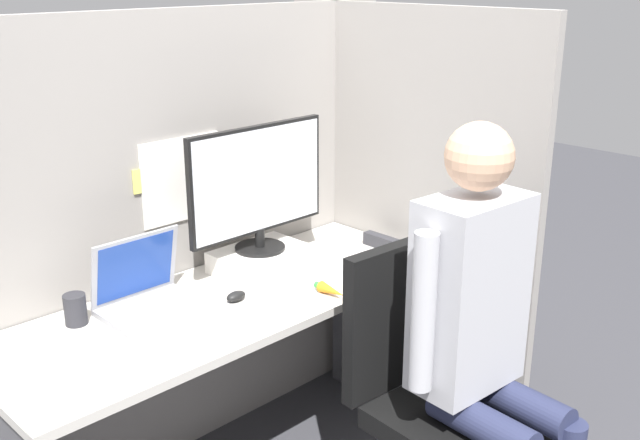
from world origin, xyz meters
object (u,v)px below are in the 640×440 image
object	(u,v)px
carrot_toy	(331,291)
paper_box	(260,259)
person	(485,323)
pen_cup	(75,309)
laptop	(147,296)
monitor	(258,185)
stapler	(381,242)
office_chair	(435,391)

from	to	relation	value
carrot_toy	paper_box	bearing A→B (deg)	92.97
person	pen_cup	xyz separation A→B (m)	(-0.80, 0.98, -0.02)
laptop	person	world-z (taller)	person
monitor	stapler	size ratio (longest dim) A/B	3.71
laptop	stapler	distance (m)	0.99
monitor	laptop	world-z (taller)	monitor
paper_box	laptop	xyz separation A→B (m)	(-0.49, -0.01, 0.01)
monitor	office_chair	bearing A→B (deg)	-83.91
carrot_toy	laptop	bearing A→B (deg)	145.42
paper_box	person	size ratio (longest dim) A/B	0.24
paper_box	office_chair	distance (m)	0.81
laptop	stapler	world-z (taller)	laptop
paper_box	monitor	bearing A→B (deg)	90.00
laptop	office_chair	distance (m)	0.99
stapler	pen_cup	bearing A→B (deg)	169.07
monitor	office_chair	xyz separation A→B (m)	(0.08, -0.77, -0.55)
stapler	person	world-z (taller)	person
laptop	pen_cup	distance (m)	0.23
paper_box	office_chair	xyz separation A→B (m)	(0.08, -0.76, -0.26)
monitor	office_chair	size ratio (longest dim) A/B	0.60
carrot_toy	person	distance (m)	0.57
office_chair	pen_cup	xyz separation A→B (m)	(-0.79, 0.83, 0.27)
monitor	laptop	bearing A→B (deg)	-179.06
paper_box	pen_cup	world-z (taller)	pen_cup
laptop	person	distance (m)	1.08
pen_cup	carrot_toy	bearing A→B (deg)	-30.02
laptop	office_chair	xyz separation A→B (m)	(0.57, -0.76, -0.27)
monitor	laptop	xyz separation A→B (m)	(-0.49, -0.01, -0.28)
stapler	laptop	bearing A→B (deg)	170.62
monitor	carrot_toy	distance (m)	0.47
stapler	pen_cup	xyz separation A→B (m)	(-1.20, 0.23, 0.02)
laptop	stapler	bearing A→B (deg)	-9.38
laptop	pen_cup	xyz separation A→B (m)	(-0.22, 0.07, 0.00)
monitor	person	size ratio (longest dim) A/B	0.42
paper_box	person	xyz separation A→B (m)	(0.09, -0.92, 0.03)
monitor	stapler	bearing A→B (deg)	-19.04
stapler	carrot_toy	distance (m)	0.51
paper_box	stapler	bearing A→B (deg)	-18.74
paper_box	carrot_toy	world-z (taller)	paper_box
stapler	pen_cup	distance (m)	1.22
laptop	carrot_toy	xyz separation A→B (m)	(0.51, -0.35, -0.03)
person	pen_cup	bearing A→B (deg)	129.09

